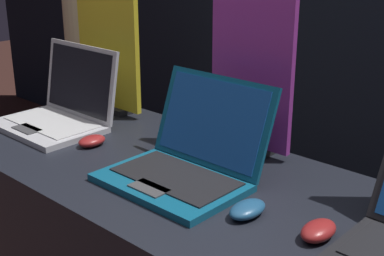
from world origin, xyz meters
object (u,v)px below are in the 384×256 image
at_px(mouse_back, 318,231).
at_px(laptop_middle, 188,157).
at_px(laptop_front, 60,108).
at_px(person_bystander, 98,68).
at_px(mouse_front, 92,141).
at_px(promo_stand_front, 109,56).
at_px(promo_stand_middle, 251,80).
at_px(mouse_middle, 247,209).

bearing_deg(mouse_back, laptop_middle, 175.38).
bearing_deg(laptop_front, mouse_back, -3.06).
relative_size(laptop_middle, mouse_back, 3.62).
bearing_deg(laptop_front, person_bystander, 134.14).
bearing_deg(person_bystander, laptop_front, -45.86).
distance_m(mouse_front, laptop_middle, 0.41).
bearing_deg(laptop_front, promo_stand_front, 90.00).
bearing_deg(mouse_front, promo_stand_front, 131.09).
xyz_separation_m(mouse_front, promo_stand_middle, (0.40, 0.31, 0.22)).
distance_m(laptop_front, person_bystander, 0.95).
bearing_deg(promo_stand_middle, laptop_middle, -90.00).
height_order(promo_stand_front, person_bystander, person_bystander).
distance_m(laptop_front, mouse_middle, 0.91).
xyz_separation_m(promo_stand_front, mouse_middle, (0.91, -0.32, -0.20)).
xyz_separation_m(mouse_front, laptop_middle, (0.40, 0.03, 0.05)).
distance_m(promo_stand_front, mouse_back, 1.14).
xyz_separation_m(promo_stand_front, mouse_back, (1.09, -0.29, -0.20)).
xyz_separation_m(mouse_back, person_bystander, (-1.75, 0.74, -0.03)).
bearing_deg(promo_stand_middle, promo_stand_front, -177.32).
height_order(laptop_front, person_bystander, person_bystander).
height_order(promo_stand_front, laptop_middle, promo_stand_front).
relative_size(promo_stand_middle, mouse_back, 4.49).
bearing_deg(laptop_front, laptop_middle, -2.00).
relative_size(promo_stand_middle, person_bystander, 0.29).
xyz_separation_m(promo_stand_middle, person_bystander, (-1.31, 0.42, -0.25)).
distance_m(promo_stand_front, laptop_middle, 0.72).
relative_size(promo_stand_front, mouse_back, 4.23).
height_order(promo_stand_front, mouse_back, promo_stand_front).
relative_size(promo_stand_front, mouse_middle, 4.01).
relative_size(mouse_middle, promo_stand_middle, 0.23).
relative_size(laptop_front, promo_stand_front, 0.85).
height_order(laptop_middle, mouse_middle, laptop_middle).
bearing_deg(mouse_middle, mouse_front, 177.22).
bearing_deg(mouse_middle, laptop_front, 174.75).
distance_m(laptop_front, mouse_back, 1.09).
xyz_separation_m(mouse_middle, mouse_back, (0.18, 0.03, 0.00)).
xyz_separation_m(laptop_front, promo_stand_middle, (0.65, 0.26, 0.17)).
relative_size(laptop_front, mouse_front, 4.03).
distance_m(mouse_middle, person_bystander, 1.75).
relative_size(laptop_middle, person_bystander, 0.23).
relative_size(promo_stand_front, promo_stand_middle, 0.94).
bearing_deg(person_bystander, promo_stand_front, -34.20).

